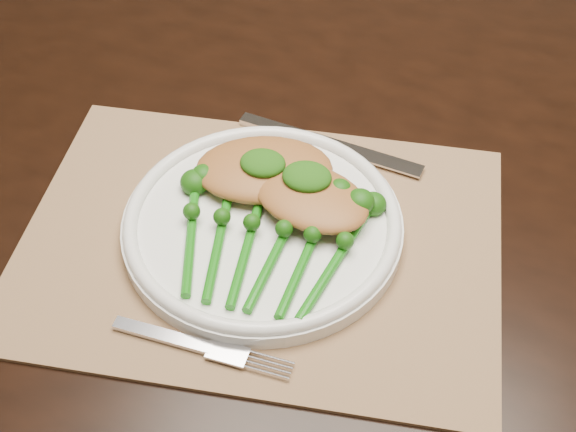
% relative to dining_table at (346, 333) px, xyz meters
% --- Properties ---
extents(floor, '(4.00, 4.00, 0.00)m').
position_rel_dining_table_xyz_m(floor, '(0.06, 0.12, -0.38)').
color(floor, brown).
rests_on(floor, ground).
extents(dining_table, '(1.71, 1.11, 0.75)m').
position_rel_dining_table_xyz_m(dining_table, '(0.00, 0.00, 0.00)').
color(dining_table, black).
rests_on(dining_table, ground).
extents(placemat, '(0.50, 0.38, 0.00)m').
position_rel_dining_table_xyz_m(placemat, '(-0.08, -0.17, 0.38)').
color(placemat, '#916C49').
rests_on(placemat, dining_table).
extents(dinner_plate, '(0.28, 0.28, 0.03)m').
position_rel_dining_table_xyz_m(dinner_plate, '(-0.08, -0.15, 0.39)').
color(dinner_plate, white).
rests_on(dinner_plate, placemat).
extents(knife, '(0.22, 0.06, 0.01)m').
position_rel_dining_table_xyz_m(knife, '(-0.06, -0.01, 0.38)').
color(knife, silver).
rests_on(knife, placemat).
extents(fork, '(0.17, 0.03, 0.01)m').
position_rel_dining_table_xyz_m(fork, '(-0.09, -0.31, 0.38)').
color(fork, silver).
rests_on(fork, placemat).
extents(chicken_fillet_left, '(0.16, 0.13, 0.03)m').
position_rel_dining_table_xyz_m(chicken_fillet_left, '(-0.09, -0.10, 0.41)').
color(chicken_fillet_left, '#AD6B32').
rests_on(chicken_fillet_left, dinner_plate).
extents(chicken_fillet_right, '(0.15, 0.12, 0.03)m').
position_rel_dining_table_xyz_m(chicken_fillet_right, '(-0.04, -0.13, 0.41)').
color(chicken_fillet_right, '#AD6B32').
rests_on(chicken_fillet_right, dinner_plate).
extents(pesto_dollop_left, '(0.05, 0.04, 0.02)m').
position_rel_dining_table_xyz_m(pesto_dollop_left, '(-0.09, -0.10, 0.42)').
color(pesto_dollop_left, '#144209').
rests_on(pesto_dollop_left, chicken_fillet_left).
extents(pesto_dollop_right, '(0.05, 0.04, 0.02)m').
position_rel_dining_table_xyz_m(pesto_dollop_right, '(-0.04, -0.12, 0.43)').
color(pesto_dollop_right, '#144209').
rests_on(pesto_dollop_right, chicken_fillet_right).
extents(broccolini_bundle, '(0.17, 0.19, 0.04)m').
position_rel_dining_table_xyz_m(broccolini_bundle, '(-0.07, -0.20, 0.40)').
color(broccolini_bundle, '#12660D').
rests_on(broccolini_bundle, dinner_plate).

